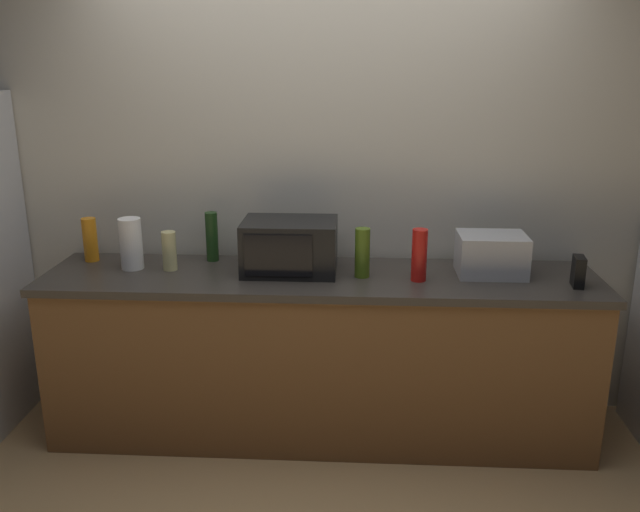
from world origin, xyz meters
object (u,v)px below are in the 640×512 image
at_px(bottle_olive_oil, 362,253).
at_px(cordless_phone, 578,272).
at_px(bottle_dish_soap, 90,240).
at_px(bottle_wine, 212,237).
at_px(paper_towel_roll, 131,244).
at_px(bottle_vinegar, 169,251).
at_px(microwave, 290,246).
at_px(bottle_hot_sauce, 419,255).
at_px(toaster_oven, 491,255).

bearing_deg(bottle_olive_oil, cordless_phone, -4.99).
bearing_deg(bottle_dish_soap, bottle_wine, 3.82).
bearing_deg(paper_towel_roll, bottle_vinegar, -2.90).
relative_size(microwave, paper_towel_roll, 1.78).
bearing_deg(bottle_vinegar, bottle_wine, 43.79).
bearing_deg(bottle_dish_soap, bottle_hot_sauce, -7.65).
xyz_separation_m(microwave, toaster_oven, (1.03, 0.01, -0.03)).
bearing_deg(bottle_vinegar, bottle_olive_oil, -3.24).
distance_m(bottle_hot_sauce, bottle_wine, 1.13).
relative_size(microwave, bottle_wine, 1.78).
height_order(bottle_olive_oil, bottle_vinegar, bottle_olive_oil).
bearing_deg(bottle_wine, bottle_vinegar, -136.21).
bearing_deg(bottle_hot_sauce, cordless_phone, -3.56).
bearing_deg(microwave, bottle_olive_oil, -9.86).
relative_size(bottle_dish_soap, bottle_vinegar, 1.16).
bearing_deg(bottle_vinegar, bottle_dish_soap, 164.02).
distance_m(microwave, bottle_wine, 0.47).
bearing_deg(bottle_wine, bottle_dish_soap, -176.18).
xyz_separation_m(cordless_phone, bottle_vinegar, (-2.04, 0.15, 0.03)).
distance_m(cordless_phone, bottle_hot_sauce, 0.77).
relative_size(paper_towel_roll, cordless_phone, 1.80).
xyz_separation_m(microwave, paper_towel_roll, (-0.83, 0.00, 0.00)).
relative_size(microwave, bottle_vinegar, 2.34).
distance_m(bottle_hot_sauce, bottle_dish_soap, 1.77).
bearing_deg(bottle_olive_oil, bottle_wine, 163.85).
xyz_separation_m(microwave, bottle_dish_soap, (-1.10, 0.13, -0.02)).
bearing_deg(bottle_wine, bottle_olive_oil, -16.15).
bearing_deg(bottle_wine, bottle_hot_sauce, -14.32).
bearing_deg(toaster_oven, cordless_phone, -23.52).
bearing_deg(toaster_oven, bottle_dish_soap, 176.91).
distance_m(microwave, toaster_oven, 1.03).
distance_m(microwave, bottle_olive_oil, 0.38).
xyz_separation_m(bottle_olive_oil, bottle_dish_soap, (-1.47, 0.19, -0.01)).
relative_size(toaster_oven, bottle_hot_sauce, 1.29).
bearing_deg(bottle_hot_sauce, bottle_olive_oil, 171.17).
bearing_deg(microwave, bottle_hot_sauce, -9.42).
bearing_deg(toaster_oven, bottle_vinegar, -179.30).
distance_m(bottle_olive_oil, bottle_vinegar, 1.00).
xyz_separation_m(toaster_oven, cordless_phone, (0.39, -0.17, -0.03)).
xyz_separation_m(bottle_wine, bottle_dish_soap, (-0.66, -0.04, -0.02)).
relative_size(microwave, bottle_olive_oil, 1.90).
bearing_deg(bottle_olive_oil, bottle_dish_soap, 172.58).
bearing_deg(microwave, bottle_dish_soap, 173.41).
relative_size(toaster_oven, bottle_olive_oil, 1.35).
relative_size(toaster_oven, paper_towel_roll, 1.26).
relative_size(cordless_phone, bottle_olive_oil, 0.60).
xyz_separation_m(bottle_wine, bottle_olive_oil, (0.81, -0.24, -0.01)).
bearing_deg(bottle_hot_sauce, bottle_wine, 165.68).
bearing_deg(microwave, toaster_oven, 0.68).
distance_m(toaster_oven, bottle_olive_oil, 0.66).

